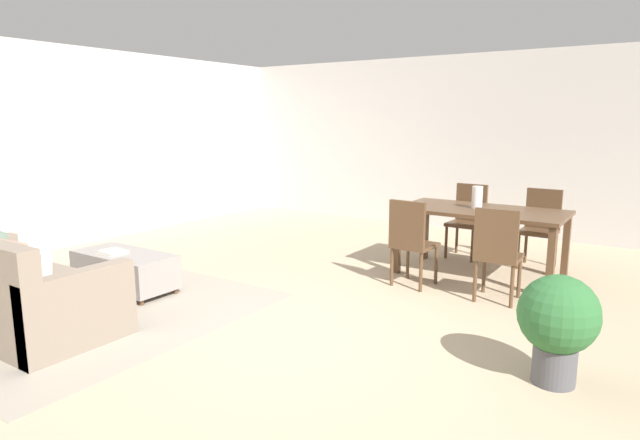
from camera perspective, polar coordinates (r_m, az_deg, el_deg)
name	(u,v)px	position (r m, az deg, el deg)	size (l,w,h in m)	color
ground_plane	(293,336)	(4.49, -2.90, -12.11)	(10.80, 10.80, 0.00)	tan
wall_back	(488,144)	(8.69, 17.30, 7.60)	(9.00, 0.12, 2.70)	beige
wall_left	(36,149)	(7.97, -27.72, 6.64)	(0.12, 11.00, 2.70)	beige
area_rug	(79,306)	(5.63, -24.02, -8.24)	(3.00, 2.80, 0.01)	gray
couch	(12,294)	(5.25, -29.66, -6.75)	(1.92, 0.91, 0.86)	gray
ottoman_table	(125,269)	(5.89, -19.82, -4.87)	(1.11, 0.52, 0.40)	gray
dining_table	(481,217)	(6.21, 16.61, 0.32)	(1.75, 0.91, 0.76)	#513823
dining_chair_near_left	(411,238)	(5.67, 9.55, -1.90)	(0.43, 0.43, 0.92)	#513823
dining_chair_near_right	(497,250)	(5.38, 18.15, -2.97)	(0.42, 0.42, 0.92)	#513823
dining_chair_far_left	(468,216)	(7.11, 15.30, 0.39)	(0.42, 0.42, 0.92)	#513823
dining_chair_far_right	(541,223)	(6.89, 22.18, -0.33)	(0.41, 0.41, 0.92)	#513823
vase_centerpiece	(477,197)	(6.21, 16.20, 2.31)	(0.12, 0.12, 0.25)	silver
book_on_ottoman	(113,252)	(5.85, -20.91, -3.16)	(0.26, 0.20, 0.03)	silver
potted_plant	(558,321)	(3.92, 23.73, -9.67)	(0.52, 0.52, 0.74)	#4C4C51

